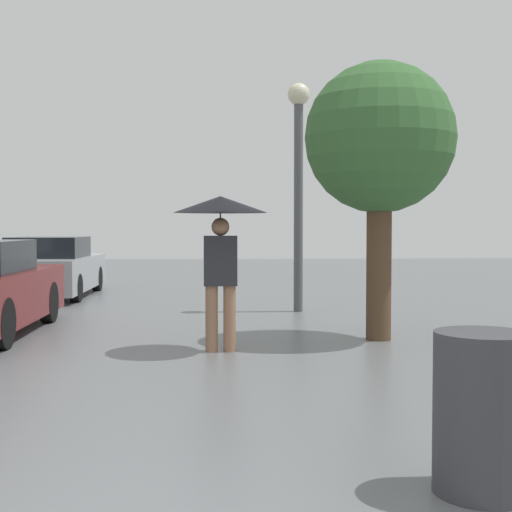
# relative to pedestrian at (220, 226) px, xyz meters

# --- Properties ---
(pedestrian) EXTENTS (1.11, 1.11, 1.84)m
(pedestrian) POSITION_rel_pedestrian_xyz_m (0.00, 0.00, 0.00)
(pedestrian) COLOR #9E7051
(pedestrian) RESTS_ON ground_plane
(parked_car_farthest) EXTENTS (1.67, 4.09, 1.27)m
(parked_car_farthest) POSITION_rel_pedestrian_xyz_m (-3.53, 6.94, -0.90)
(parked_car_farthest) COLOR #9EA3A8
(parked_car_farthest) RESTS_ON ground_plane
(tree) EXTENTS (1.96, 1.96, 3.63)m
(tree) POSITION_rel_pedestrian_xyz_m (2.08, 0.77, 1.10)
(tree) COLOR brown
(tree) RESTS_ON ground_plane
(street_lamp) EXTENTS (0.39, 0.39, 3.97)m
(street_lamp) POSITION_rel_pedestrian_xyz_m (1.40, 3.93, 1.08)
(street_lamp) COLOR #515456
(street_lamp) RESTS_ON ground_plane
(trash_bin) EXTENTS (0.55, 0.55, 0.90)m
(trash_bin) POSITION_rel_pedestrian_xyz_m (1.41, -4.59, -1.05)
(trash_bin) COLOR #38383D
(trash_bin) RESTS_ON ground_plane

